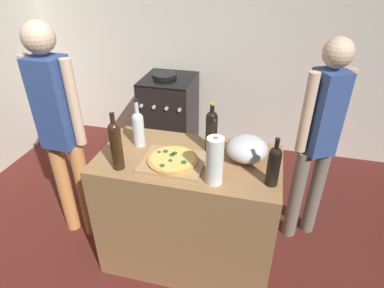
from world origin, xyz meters
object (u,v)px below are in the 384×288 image
Objects in this scene: pizza at (173,159)px; person_in_red at (319,137)px; wine_bottle_amber at (138,127)px; wine_bottle_green at (116,144)px; wine_bottle_clear at (274,164)px; mixing_bowl at (247,149)px; wine_bottle_dark at (212,129)px; stove at (170,116)px; paper_towel_roll at (215,161)px; person_in_stripes at (59,126)px.

person_in_red is at bearing 31.42° from pizza.
wine_bottle_green is at bearing -94.34° from wine_bottle_amber.
wine_bottle_clear is (0.91, -0.23, -0.00)m from wine_bottle_amber.
mixing_bowl is 0.77× the size of wine_bottle_dark.
wine_bottle_green reaches higher than stove.
wine_bottle_amber is (-0.58, 0.29, -0.01)m from paper_towel_roll.
mixing_bowl is at bearing -13.96° from wine_bottle_dark.
wine_bottle_amber is 0.21× the size of person_in_red.
wine_bottle_clear is 0.18× the size of person_in_red.
paper_towel_roll is 1.98m from stove.
wine_bottle_amber is at bearing 85.66° from wine_bottle_green.
paper_towel_roll is 1.22m from person_in_stripes.
wine_bottle_clear is (0.93, 0.06, -0.04)m from wine_bottle_green.
wine_bottle_green is at bearing -176.16° from wine_bottle_clear.
pizza is 0.95× the size of wine_bottle_amber.
wine_bottle_green is (-0.61, 0.00, 0.03)m from paper_towel_roll.
mixing_bowl is (0.45, 0.16, 0.05)m from pizza.
person_in_stripes reaches higher than pizza.
pizza is 0.48m from mixing_bowl.
wine_bottle_dark is at bearing 145.71° from wine_bottle_clear.
person_in_red reaches higher than wine_bottle_clear.
pizza is at bearing -71.31° from stove.
person_in_stripes reaches higher than wine_bottle_clear.
mixing_bowl is at bearing 127.49° from wine_bottle_clear.
mixing_bowl is 0.82m from wine_bottle_green.
wine_bottle_green is at bearing -146.45° from wine_bottle_dark.
wine_bottle_clear reaches higher than mixing_bowl.
mixing_bowl is 0.28× the size of stove.
pizza is 0.86× the size of wine_bottle_green.
person_in_red is (0.65, 0.70, -0.14)m from paper_towel_roll.
wine_bottle_dark reaches higher than pizza.
person_in_stripes is at bearing 172.50° from wine_bottle_clear.
wine_bottle_clear is at bearing -54.81° from stove.
pizza reaches higher than stove.
paper_towel_roll is 0.86× the size of wine_bottle_dark.
wine_bottle_clear is at bearing -7.50° from person_in_stripes.
person_in_stripes is (-0.58, 0.26, -0.08)m from wine_bottle_green.
wine_bottle_clear is at bearing -52.51° from mixing_bowl.
wine_bottle_dark reaches higher than wine_bottle_clear.
wine_bottle_green is 1.24× the size of wine_bottle_clear.
wine_bottle_green is 0.62m from wine_bottle_dark.
wine_bottle_green is at bearing -159.59° from mixing_bowl.
paper_towel_roll is 0.36m from wine_bottle_dark.
stove is 1.58m from person_in_stripes.
paper_towel_roll is at bearing -0.04° from wine_bottle_green.
pizza is 1.06× the size of wine_bottle_clear.
pizza is 0.63m from wine_bottle_clear.
paper_towel_roll is (-0.16, -0.28, 0.07)m from mixing_bowl.
wine_bottle_amber is at bearing -173.94° from wine_bottle_dark.
wine_bottle_dark is at bearing 33.55° from wine_bottle_green.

